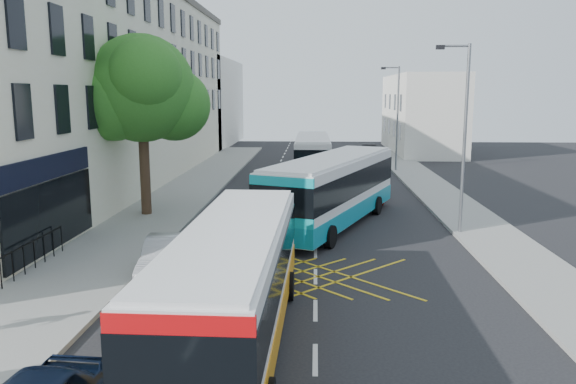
# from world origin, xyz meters

# --- Properties ---
(ground) EXTENTS (120.00, 120.00, 0.00)m
(ground) POSITION_xyz_m (0.00, 0.00, 0.00)
(ground) COLOR black
(ground) RESTS_ON ground
(pavement_left) EXTENTS (5.00, 70.00, 0.15)m
(pavement_left) POSITION_xyz_m (-8.50, 15.00, 0.07)
(pavement_left) COLOR gray
(pavement_left) RESTS_ON ground
(pavement_right) EXTENTS (3.00, 70.00, 0.15)m
(pavement_right) POSITION_xyz_m (7.50, 15.00, 0.07)
(pavement_right) COLOR gray
(pavement_right) RESTS_ON ground
(terrace_main) EXTENTS (8.30, 45.00, 13.50)m
(terrace_main) POSITION_xyz_m (-14.00, 24.49, 6.76)
(terrace_main) COLOR beige
(terrace_main) RESTS_ON ground
(terrace_far) EXTENTS (8.00, 20.00, 10.00)m
(terrace_far) POSITION_xyz_m (-14.00, 55.00, 5.00)
(terrace_far) COLOR silver
(terrace_far) RESTS_ON ground
(building_right) EXTENTS (6.00, 18.00, 8.00)m
(building_right) POSITION_xyz_m (11.00, 48.00, 4.00)
(building_right) COLOR silver
(building_right) RESTS_ON ground
(street_tree) EXTENTS (6.30, 5.70, 8.80)m
(street_tree) POSITION_xyz_m (-8.51, 14.97, 6.29)
(street_tree) COLOR #382619
(street_tree) RESTS_ON pavement_left
(lamp_near) EXTENTS (1.45, 0.15, 8.00)m
(lamp_near) POSITION_xyz_m (6.20, 12.00, 4.62)
(lamp_near) COLOR slate
(lamp_near) RESTS_ON pavement_right
(lamp_far) EXTENTS (1.45, 0.15, 8.00)m
(lamp_far) POSITION_xyz_m (6.20, 32.00, 4.62)
(lamp_far) COLOR slate
(lamp_far) RESTS_ON pavement_right
(railings) EXTENTS (0.08, 5.60, 1.14)m
(railings) POSITION_xyz_m (-9.70, 5.30, 0.72)
(railings) COLOR black
(railings) RESTS_ON pavement_left
(bus_near) EXTENTS (2.76, 10.53, 2.95)m
(bus_near) POSITION_xyz_m (-2.02, 0.96, 1.55)
(bus_near) COLOR silver
(bus_near) RESTS_ON ground
(bus_mid) EXTENTS (6.69, 11.65, 3.23)m
(bus_mid) POSITION_xyz_m (0.77, 13.62, 1.70)
(bus_mid) COLOR silver
(bus_mid) RESTS_ON ground
(bus_far) EXTENTS (2.72, 10.66, 2.99)m
(bus_far) POSITION_xyz_m (-0.25, 29.26, 1.58)
(bus_far) COLOR silver
(bus_far) RESTS_ON ground
(parked_car_silver) EXTENTS (1.84, 4.28, 1.37)m
(parked_car_silver) POSITION_xyz_m (-4.96, 5.69, 0.69)
(parked_car_silver) COLOR #9C9EA3
(parked_car_silver) RESTS_ON ground
(red_hatchback) EXTENTS (1.65, 3.88, 1.12)m
(red_hatchback) POSITION_xyz_m (2.96, 19.46, 0.56)
(red_hatchback) COLOR red
(red_hatchback) RESTS_ON ground
(distant_car_grey) EXTENTS (2.39, 5.05, 1.39)m
(distant_car_grey) POSITION_xyz_m (0.24, 38.05, 0.70)
(distant_car_grey) COLOR #393A40
(distant_car_grey) RESTS_ON ground
(distant_car_dark) EXTENTS (1.45, 3.84, 1.25)m
(distant_car_dark) POSITION_xyz_m (5.10, 42.66, 0.63)
(distant_car_dark) COLOR black
(distant_car_dark) RESTS_ON ground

